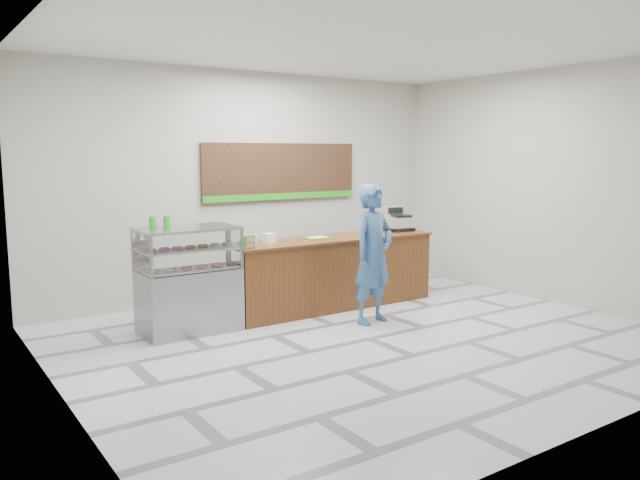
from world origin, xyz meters
TOP-DOWN VIEW (x-y plane):
  - floor at (0.00, 0.00)m, footprint 7.00×7.00m
  - back_wall at (0.00, 3.00)m, footprint 7.00×0.00m
  - ceiling at (0.00, 0.00)m, footprint 7.00×7.00m
  - sales_counter at (0.55, 1.55)m, footprint 3.26×0.76m
  - display_case at (-1.67, 1.55)m, footprint 1.22×0.72m
  - menu_board at (0.55, 2.96)m, footprint 2.80×0.06m
  - cash_register at (1.88, 1.65)m, footprint 0.48×0.50m
  - card_terminal at (1.42, 1.62)m, footprint 0.12×0.16m
  - serving_tray at (0.32, 1.60)m, footprint 0.37×0.28m
  - napkin_box at (-0.47, 1.62)m, footprint 0.17×0.17m
  - straw_cup at (-0.61, 1.73)m, footprint 0.07×0.07m
  - promo_box at (-0.95, 1.36)m, footprint 0.20×0.15m
  - donut_decal at (0.97, 1.31)m, footprint 0.17×0.17m
  - green_cup_left at (-2.03, 1.77)m, footprint 0.09×0.09m
  - green_cup_right at (-1.86, 1.72)m, footprint 0.09×0.09m
  - customer at (0.52, 0.58)m, footprint 0.74×0.56m

SIDE VIEW (x-z plane):
  - floor at x=0.00m, z-range 0.00..0.00m
  - sales_counter at x=0.55m, z-range 0.00..1.03m
  - display_case at x=-1.67m, z-range 0.01..1.34m
  - customer at x=0.52m, z-range 0.00..1.85m
  - donut_decal at x=0.97m, z-range 1.03..1.03m
  - serving_tray at x=0.32m, z-range 1.03..1.05m
  - card_terminal at x=1.42m, z-range 1.03..1.07m
  - straw_cup at x=-0.61m, z-range 1.03..1.14m
  - napkin_box at x=-0.47m, z-range 1.03..1.16m
  - promo_box at x=-0.95m, z-range 1.03..1.20m
  - cash_register at x=1.88m, z-range 0.98..1.36m
  - green_cup_left at x=-2.03m, z-range 1.33..1.47m
  - green_cup_right at x=-1.86m, z-range 1.33..1.47m
  - back_wall at x=0.00m, z-range -1.75..5.25m
  - menu_board at x=0.55m, z-range 1.48..2.38m
  - ceiling at x=0.00m, z-range 3.50..3.50m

